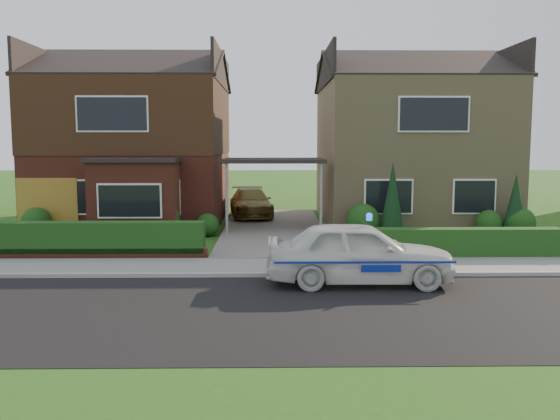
{
  "coord_description": "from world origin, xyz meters",
  "views": [
    {
      "loc": [
        -0.12,
        -11.61,
        3.4
      ],
      "look_at": [
        0.12,
        3.5,
        1.66
      ],
      "focal_mm": 38.0,
      "sensor_mm": 36.0,
      "label": 1
    }
  ],
  "objects": [
    {
      "name": "shrub_left_near",
      "position": [
        -2.4,
        9.6,
        0.42
      ],
      "size": [
        0.84,
        0.84,
        0.84
      ],
      "primitive_type": "sphere",
      "color": "#103311",
      "rests_on": "ground"
    },
    {
      "name": "hedge_left",
      "position": [
        -5.8,
        5.45,
        0.0
      ],
      "size": [
        7.5,
        0.55,
        0.9
      ],
      "primitive_type": "cube",
      "color": "#103311",
      "rests_on": "ground"
    },
    {
      "name": "hedge_right",
      "position": [
        5.8,
        5.35,
        0.0
      ],
      "size": [
        7.5,
        0.55,
        0.8
      ],
      "primitive_type": "cube",
      "color": "#103311",
      "rests_on": "ground"
    },
    {
      "name": "ground",
      "position": [
        0.0,
        0.0,
        0.0
      ],
      "size": [
        120.0,
        120.0,
        0.0
      ],
      "primitive_type": "plane",
      "color": "#1A4813",
      "rests_on": "ground"
    },
    {
      "name": "dwarf_wall",
      "position": [
        -5.8,
        5.3,
        0.18
      ],
      "size": [
        7.7,
        0.25,
        0.36
      ],
      "primitive_type": "cube",
      "color": "brown",
      "rests_on": "ground"
    },
    {
      "name": "shrub_right_mid",
      "position": [
        7.8,
        9.5,
        0.48
      ],
      "size": [
        0.96,
        0.96,
        0.96
      ],
      "primitive_type": "sphere",
      "color": "#103311",
      "rests_on": "ground"
    },
    {
      "name": "shrub_left_mid",
      "position": [
        -4.0,
        9.3,
        0.66
      ],
      "size": [
        1.32,
        1.32,
        1.32
      ],
      "primitive_type": "sphere",
      "color": "#103311",
      "rests_on": "ground"
    },
    {
      "name": "driveway_car",
      "position": [
        -1.0,
        14.5,
        0.73
      ],
      "size": [
        2.19,
        4.38,
        1.22
      ],
      "primitive_type": "imported",
      "rotation": [
        0.0,
        0.0,
        0.12
      ],
      "color": "brown",
      "rests_on": "driveway"
    },
    {
      "name": "sidewalk",
      "position": [
        0.0,
        4.1,
        0.05
      ],
      "size": [
        60.0,
        2.0,
        0.1
      ],
      "primitive_type": "cube",
      "color": "slate",
      "rests_on": "ground"
    },
    {
      "name": "road",
      "position": [
        0.0,
        0.0,
        0.0
      ],
      "size": [
        60.0,
        6.0,
        0.02
      ],
      "primitive_type": "cube",
      "color": "black",
      "rests_on": "ground"
    },
    {
      "name": "driveway",
      "position": [
        0.0,
        11.0,
        0.06
      ],
      "size": [
        3.8,
        12.0,
        0.12
      ],
      "primitive_type": "cube",
      "color": "#666059",
      "rests_on": "ground"
    },
    {
      "name": "house_right",
      "position": [
        5.8,
        13.99,
        3.66
      ],
      "size": [
        7.5,
        8.06,
        7.25
      ],
      "color": "tan",
      "rests_on": "ground"
    },
    {
      "name": "shrub_right_near",
      "position": [
        3.2,
        9.4,
        0.6
      ],
      "size": [
        1.2,
        1.2,
        1.2
      ],
      "primitive_type": "sphere",
      "color": "#103311",
      "rests_on": "ground"
    },
    {
      "name": "police_car",
      "position": [
        2.0,
        2.3,
        0.76
      ],
      "size": [
        4.09,
        4.48,
        1.68
      ],
      "rotation": [
        0.0,
        0.0,
        1.55
      ],
      "color": "silver",
      "rests_on": "ground"
    },
    {
      "name": "shrub_left_far",
      "position": [
        -8.5,
        9.5,
        0.54
      ],
      "size": [
        1.08,
        1.08,
        1.08
      ],
      "primitive_type": "sphere",
      "color": "#103311",
      "rests_on": "ground"
    },
    {
      "name": "potted_plant_b",
      "position": [
        -6.03,
        7.37,
        0.34
      ],
      "size": [
        0.47,
        0.44,
        0.67
      ],
      "primitive_type": "imported",
      "rotation": [
        0.0,
        0.0,
        1.05
      ],
      "color": "gray",
      "rests_on": "ground"
    },
    {
      "name": "carport_link",
      "position": [
        0.0,
        10.95,
        2.66
      ],
      "size": [
        3.8,
        3.0,
        2.77
      ],
      "color": "black",
      "rests_on": "ground"
    },
    {
      "name": "shrub_right_far",
      "position": [
        8.8,
        9.2,
        0.54
      ],
      "size": [
        1.08,
        1.08,
        1.08
      ],
      "primitive_type": "sphere",
      "color": "#103311",
      "rests_on": "ground"
    },
    {
      "name": "conifer_a",
      "position": [
        4.2,
        9.2,
        1.3
      ],
      "size": [
        0.9,
        0.9,
        2.6
      ],
      "primitive_type": "cone",
      "color": "black",
      "rests_on": "ground"
    },
    {
      "name": "potted_plant_c",
      "position": [
        -3.82,
        6.24,
        0.4
      ],
      "size": [
        0.51,
        0.51,
        0.8
      ],
      "primitive_type": "imported",
      "rotation": [
        0.0,
        0.0,
        1.72
      ],
      "color": "gray",
      "rests_on": "ground"
    },
    {
      "name": "conifer_b",
      "position": [
        8.6,
        9.2,
        1.1
      ],
      "size": [
        0.9,
        0.9,
        2.2
      ],
      "primitive_type": "cone",
      "color": "black",
      "rests_on": "ground"
    },
    {
      "name": "garage_door",
      "position": [
        -8.25,
        9.96,
        1.05
      ],
      "size": [
        2.2,
        0.1,
        2.1
      ],
      "primitive_type": "cube",
      "color": "#966320",
      "rests_on": "ground"
    },
    {
      "name": "kerb",
      "position": [
        0.0,
        3.05,
        0.06
      ],
      "size": [
        60.0,
        0.16,
        0.12
      ],
      "primitive_type": "cube",
      "color": "#9E9993",
      "rests_on": "ground"
    },
    {
      "name": "house_left",
      "position": [
        -5.78,
        13.9,
        3.81
      ],
      "size": [
        7.5,
        9.53,
        7.25
      ],
      "color": "brown",
      "rests_on": "ground"
    }
  ]
}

